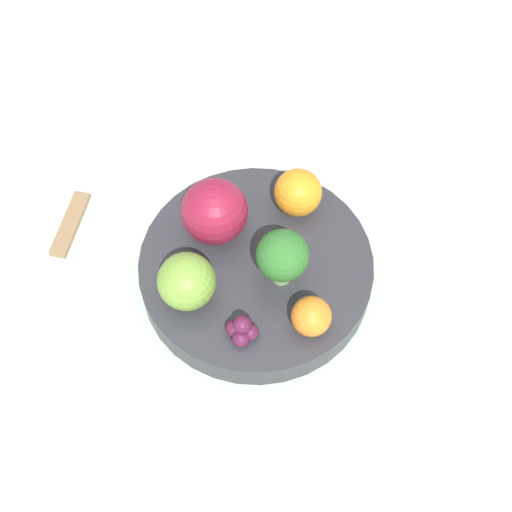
{
  "coord_description": "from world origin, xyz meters",
  "views": [
    {
      "loc": [
        0.05,
        -0.32,
        0.6
      ],
      "look_at": [
        0.0,
        0.0,
        0.06
      ],
      "focal_mm": 50.0,
      "sensor_mm": 36.0,
      "label": 1
    }
  ],
  "objects_px": {
    "broccoli": "(282,256)",
    "apple_green": "(187,281)",
    "orange_back": "(311,316)",
    "grape_cluster": "(242,329)",
    "bowl": "(256,270)",
    "apple_red": "(214,211)",
    "orange_front": "(298,193)",
    "spoon": "(70,224)"
  },
  "relations": [
    {
      "from": "apple_red",
      "to": "orange_back",
      "type": "distance_m",
      "value": 0.13
    },
    {
      "from": "orange_back",
      "to": "apple_green",
      "type": "bearing_deg",
      "value": 173.79
    },
    {
      "from": "broccoli",
      "to": "orange_front",
      "type": "height_order",
      "value": "broccoli"
    },
    {
      "from": "broccoli",
      "to": "apple_green",
      "type": "bearing_deg",
      "value": -158.44
    },
    {
      "from": "orange_back",
      "to": "spoon",
      "type": "distance_m",
      "value": 0.26
    },
    {
      "from": "broccoli",
      "to": "spoon",
      "type": "height_order",
      "value": "broccoli"
    },
    {
      "from": "apple_green",
      "to": "orange_back",
      "type": "relative_size",
      "value": 1.46
    },
    {
      "from": "bowl",
      "to": "apple_red",
      "type": "bearing_deg",
      "value": 146.44
    },
    {
      "from": "bowl",
      "to": "apple_green",
      "type": "relative_size",
      "value": 4.21
    },
    {
      "from": "broccoli",
      "to": "bowl",
      "type": "bearing_deg",
      "value": 152.96
    },
    {
      "from": "bowl",
      "to": "orange_front",
      "type": "relative_size",
      "value": 4.77
    },
    {
      "from": "bowl",
      "to": "apple_green",
      "type": "xyz_separation_m",
      "value": [
        -0.05,
        -0.04,
        0.04
      ]
    },
    {
      "from": "orange_back",
      "to": "broccoli",
      "type": "bearing_deg",
      "value": 126.32
    },
    {
      "from": "broccoli",
      "to": "grape_cluster",
      "type": "xyz_separation_m",
      "value": [
        -0.02,
        -0.06,
        -0.03
      ]
    },
    {
      "from": "broccoli",
      "to": "spoon",
      "type": "relative_size",
      "value": 0.82
    },
    {
      "from": "orange_front",
      "to": "spoon",
      "type": "distance_m",
      "value": 0.22
    },
    {
      "from": "orange_back",
      "to": "grape_cluster",
      "type": "height_order",
      "value": "orange_back"
    },
    {
      "from": "apple_red",
      "to": "orange_front",
      "type": "distance_m",
      "value": 0.08
    },
    {
      "from": "orange_back",
      "to": "grape_cluster",
      "type": "relative_size",
      "value": 1.19
    },
    {
      "from": "orange_back",
      "to": "orange_front",
      "type": "bearing_deg",
      "value": 102.74
    },
    {
      "from": "bowl",
      "to": "spoon",
      "type": "relative_size",
      "value": 2.85
    },
    {
      "from": "bowl",
      "to": "grape_cluster",
      "type": "relative_size",
      "value": 7.32
    },
    {
      "from": "orange_front",
      "to": "grape_cluster",
      "type": "xyz_separation_m",
      "value": [
        -0.03,
        -0.14,
        -0.01
      ]
    },
    {
      "from": "bowl",
      "to": "grape_cluster",
      "type": "height_order",
      "value": "grape_cluster"
    },
    {
      "from": "broccoli",
      "to": "orange_back",
      "type": "distance_m",
      "value": 0.06
    },
    {
      "from": "apple_red",
      "to": "orange_front",
      "type": "height_order",
      "value": "apple_red"
    },
    {
      "from": "apple_green",
      "to": "grape_cluster",
      "type": "height_order",
      "value": "apple_green"
    },
    {
      "from": "apple_red",
      "to": "grape_cluster",
      "type": "height_order",
      "value": "apple_red"
    },
    {
      "from": "orange_front",
      "to": "grape_cluster",
      "type": "relative_size",
      "value": 1.54
    },
    {
      "from": "broccoli",
      "to": "orange_front",
      "type": "bearing_deg",
      "value": 87.26
    },
    {
      "from": "orange_back",
      "to": "grape_cluster",
      "type": "bearing_deg",
      "value": -162.32
    },
    {
      "from": "apple_red",
      "to": "grape_cluster",
      "type": "relative_size",
      "value": 2.08
    },
    {
      "from": "apple_red",
      "to": "bowl",
      "type": "bearing_deg",
      "value": -33.56
    },
    {
      "from": "orange_front",
      "to": "spoon",
      "type": "height_order",
      "value": "orange_front"
    },
    {
      "from": "grape_cluster",
      "to": "spoon",
      "type": "height_order",
      "value": "grape_cluster"
    },
    {
      "from": "apple_red",
      "to": "spoon",
      "type": "height_order",
      "value": "apple_red"
    },
    {
      "from": "broccoli",
      "to": "apple_green",
      "type": "distance_m",
      "value": 0.08
    },
    {
      "from": "broccoli",
      "to": "orange_front",
      "type": "xyz_separation_m",
      "value": [
        0.0,
        0.08,
        -0.01
      ]
    },
    {
      "from": "bowl",
      "to": "orange_back",
      "type": "height_order",
      "value": "orange_back"
    },
    {
      "from": "spoon",
      "to": "apple_green",
      "type": "bearing_deg",
      "value": -27.72
    },
    {
      "from": "bowl",
      "to": "apple_red",
      "type": "xyz_separation_m",
      "value": [
        -0.04,
        0.03,
        0.04
      ]
    },
    {
      "from": "apple_green",
      "to": "orange_front",
      "type": "bearing_deg",
      "value": 53.41
    }
  ]
}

